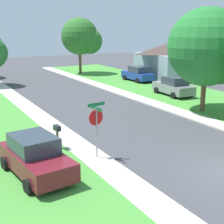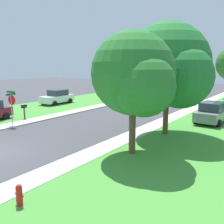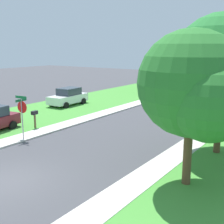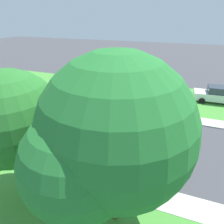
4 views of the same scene
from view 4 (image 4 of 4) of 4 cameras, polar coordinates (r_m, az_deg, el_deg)
The scene contains 10 objects.
ground_plane at distance 18.18m, azimuth -19.14°, elevation -2.70°, with size 120.00×120.00×0.00m, color #424247.
sidewalk_east at distance 11.16m, azimuth 21.28°, elevation -24.39°, with size 1.40×56.00×0.10m, color beige.
sidewalk_west at distance 18.72m, azimuth 21.74°, elevation -2.11°, with size 1.40×56.00×0.10m, color beige.
lawn_west at distance 23.02m, azimuth 21.84°, elevation 3.14°, with size 8.00×56.00×0.08m, color #479338.
stop_sign_far_corner at distance 18.86m, azimuth -0.31°, elevation 6.21°, with size 0.92×0.92×2.77m.
car_maroon_near_corner at distance 22.08m, azimuth 1.46°, elevation 6.47°, with size 2.39×4.47×1.76m.
car_white_far_down_street at distance 23.45m, azimuth 28.06°, elevation 4.50°, with size 2.17×4.37×1.76m.
tree_across_right at distance 9.57m, azimuth -28.37°, elevation -3.04°, with size 4.65×4.33×6.51m.
tree_across_left at distance 6.89m, azimuth -1.35°, elevation -7.38°, with size 6.00×5.58×7.54m.
mailbox at distance 19.72m, azimuth 6.46°, elevation 4.23°, with size 0.27×0.49×1.31m.
Camera 4 is at (12.02, 10.76, 8.39)m, focal length 31.42 mm.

